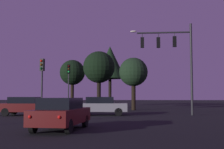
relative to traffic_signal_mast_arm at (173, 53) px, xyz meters
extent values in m
plane|color=black|center=(-4.47, 4.64, -5.26)|extent=(168.00, 168.00, 0.00)
cylinder|color=#232326|center=(1.49, -0.04, -1.40)|extent=(0.20, 0.20, 7.72)
cylinder|color=#232326|center=(-0.78, 0.00, 1.74)|extent=(4.55, 0.22, 0.14)
ellipsoid|color=#F4EACC|center=(-3.35, 0.05, 1.89)|extent=(0.56, 0.28, 0.16)
cylinder|color=#232326|center=(0.13, -0.01, 1.57)|extent=(0.05, 0.05, 0.35)
cube|color=black|center=(0.13, -0.01, 0.94)|extent=(0.30, 0.25, 0.90)
sphere|color=red|center=(0.13, 0.13, 1.22)|extent=(0.18, 0.18, 0.18)
sphere|color=#56380C|center=(0.13, 0.13, 0.94)|extent=(0.18, 0.18, 0.18)
sphere|color=#0C4219|center=(0.13, 0.13, 0.66)|extent=(0.18, 0.18, 0.18)
cylinder|color=#232326|center=(-1.23, 0.01, 1.54)|extent=(0.05, 0.05, 0.40)
cube|color=black|center=(-1.23, 0.01, 0.89)|extent=(0.30, 0.25, 0.90)
sphere|color=red|center=(-1.23, 0.15, 1.17)|extent=(0.18, 0.18, 0.18)
sphere|color=#56380C|center=(-1.23, 0.15, 0.89)|extent=(0.18, 0.18, 0.18)
sphere|color=#0C4219|center=(-1.23, 0.15, 0.61)|extent=(0.18, 0.18, 0.18)
cylinder|color=#232326|center=(-2.60, 0.04, 1.55)|extent=(0.05, 0.05, 0.38)
cube|color=black|center=(-2.60, 0.04, 0.91)|extent=(0.30, 0.25, 0.90)
sphere|color=red|center=(-2.59, 0.18, 1.19)|extent=(0.18, 0.18, 0.18)
sphere|color=#56380C|center=(-2.59, 0.18, 0.91)|extent=(0.18, 0.18, 0.18)
sphere|color=#0C4219|center=(-2.59, 0.18, 0.63)|extent=(0.18, 0.18, 0.18)
cylinder|color=#232326|center=(-10.09, -3.83, -3.53)|extent=(0.12, 0.12, 3.45)
cube|color=black|center=(-10.09, -3.83, -1.36)|extent=(0.35, 0.30, 0.90)
sphere|color=red|center=(-10.12, -3.97, -1.08)|extent=(0.18, 0.18, 0.18)
sphere|color=#56380C|center=(-10.12, -3.97, -1.36)|extent=(0.18, 0.18, 0.18)
sphere|color=#0C4219|center=(-10.12, -3.97, -1.64)|extent=(0.18, 0.18, 0.18)
cylinder|color=#232326|center=(-9.78, 3.65, -3.35)|extent=(0.12, 0.12, 3.81)
cube|color=black|center=(-9.78, 3.65, -0.99)|extent=(0.34, 0.30, 0.90)
sphere|color=#4C0A0A|center=(-9.75, 3.51, -0.71)|extent=(0.18, 0.18, 0.18)
sphere|color=#56380C|center=(-9.75, 3.51, -0.99)|extent=(0.18, 0.18, 0.18)
sphere|color=#1EE04C|center=(-9.75, 3.51, -1.27)|extent=(0.18, 0.18, 0.18)
cube|color=#4C0F0F|center=(-6.77, -11.17, -4.60)|extent=(2.15, 4.36, 0.68)
cube|color=black|center=(-6.78, -11.32, -4.00)|extent=(1.73, 2.40, 0.52)
cylinder|color=black|center=(-7.44, -9.71, -4.94)|extent=(0.25, 0.65, 0.64)
cylinder|color=black|center=(-5.86, -9.85, -4.94)|extent=(0.25, 0.65, 0.64)
cylinder|color=black|center=(-7.68, -12.49, -4.94)|extent=(0.25, 0.65, 0.64)
cylinder|color=black|center=(-6.10, -12.62, -4.94)|extent=(0.25, 0.65, 0.64)
sphere|color=red|center=(-7.58, -13.23, -4.50)|extent=(0.14, 0.14, 0.14)
sphere|color=red|center=(-6.33, -13.34, -4.50)|extent=(0.14, 0.14, 0.14)
cube|color=gray|center=(-6.01, -0.54, -4.60)|extent=(4.28, 1.97, 0.68)
cube|color=black|center=(-6.16, -0.55, -4.00)|extent=(2.34, 1.61, 0.52)
cylinder|color=black|center=(-4.67, 0.30, -4.94)|extent=(0.65, 0.24, 0.64)
cylinder|color=black|center=(-4.58, -1.22, -4.94)|extent=(0.65, 0.24, 0.64)
cylinder|color=black|center=(-7.43, 0.14, -4.94)|extent=(0.65, 0.24, 0.64)
cylinder|color=black|center=(-7.34, -1.38, -4.94)|extent=(0.65, 0.24, 0.64)
sphere|color=red|center=(-8.14, -0.06, -4.50)|extent=(0.14, 0.14, 0.14)
sphere|color=red|center=(-8.07, -1.27, -4.50)|extent=(0.14, 0.14, 0.14)
cube|color=#4C0F0F|center=(-12.15, -1.38, -4.60)|extent=(4.28, 1.83, 0.68)
cube|color=black|center=(-12.30, -1.38, -4.00)|extent=(2.32, 1.55, 0.52)
cylinder|color=black|center=(-10.74, -0.64, -4.94)|extent=(0.64, 0.21, 0.64)
cylinder|color=black|center=(-10.77, -2.18, -4.94)|extent=(0.64, 0.21, 0.64)
cylinder|color=black|center=(-13.54, -0.58, -4.94)|extent=(0.64, 0.21, 0.64)
cylinder|color=black|center=(-13.57, -2.12, -4.94)|extent=(0.64, 0.21, 0.64)
sphere|color=red|center=(-14.27, -0.73, -4.50)|extent=(0.14, 0.14, 0.14)
cylinder|color=black|center=(-6.98, 19.85, -3.12)|extent=(0.47, 0.47, 4.27)
cone|color=black|center=(-6.98, 19.85, 1.51)|extent=(4.71, 4.71, 4.99)
cylinder|color=black|center=(-7.75, 11.95, -3.34)|extent=(0.51, 0.51, 3.84)
sphere|color=black|center=(-7.75, 11.95, 0.00)|extent=(4.04, 4.04, 4.04)
cylinder|color=black|center=(-3.38, 8.50, -3.66)|extent=(0.47, 0.47, 3.19)
sphere|color=black|center=(-3.38, 8.50, -0.92)|extent=(3.27, 3.27, 3.27)
cylinder|color=black|center=(-12.63, 18.90, -3.35)|extent=(0.50, 0.50, 3.82)
sphere|color=black|center=(-12.63, 18.90, -0.10)|extent=(3.81, 3.81, 3.81)
camera|label=1|loc=(-3.35, -24.97, -3.65)|focal=47.12mm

